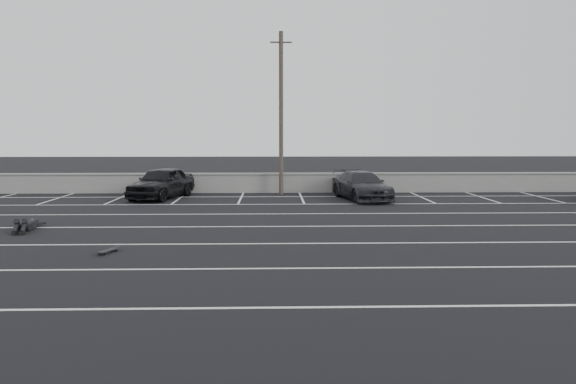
{
  "coord_description": "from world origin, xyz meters",
  "views": [
    {
      "loc": [
        -0.43,
        -16.05,
        3.22
      ],
      "look_at": [
        0.14,
        4.82,
        1.0
      ],
      "focal_mm": 35.0,
      "sensor_mm": 36.0,
      "label": 1
    }
  ],
  "objects_px": {
    "car_left": "(161,183)",
    "skateboard": "(108,251)",
    "car_right": "(362,186)",
    "utility_pole": "(281,113)",
    "person": "(28,221)",
    "trash_bin": "(337,185)"
  },
  "relations": [
    {
      "from": "person",
      "to": "car_right",
      "type": "bearing_deg",
      "value": 22.94
    },
    {
      "from": "person",
      "to": "skateboard",
      "type": "height_order",
      "value": "person"
    },
    {
      "from": "person",
      "to": "skateboard",
      "type": "xyz_separation_m",
      "value": [
        3.81,
        -3.97,
        -0.18
      ]
    },
    {
      "from": "trash_bin",
      "to": "skateboard",
      "type": "bearing_deg",
      "value": -118.03
    },
    {
      "from": "car_left",
      "to": "person",
      "type": "height_order",
      "value": "car_left"
    },
    {
      "from": "utility_pole",
      "to": "trash_bin",
      "type": "relative_size",
      "value": 10.19
    },
    {
      "from": "utility_pole",
      "to": "skateboard",
      "type": "distance_m",
      "value": 15.72
    },
    {
      "from": "car_right",
      "to": "utility_pole",
      "type": "relative_size",
      "value": 0.55
    },
    {
      "from": "utility_pole",
      "to": "skateboard",
      "type": "bearing_deg",
      "value": -108.74
    },
    {
      "from": "car_left",
      "to": "utility_pole",
      "type": "xyz_separation_m",
      "value": [
        5.9,
        1.72,
        3.46
      ]
    },
    {
      "from": "trash_bin",
      "to": "skateboard",
      "type": "xyz_separation_m",
      "value": [
        -7.86,
        -14.76,
        -0.35
      ]
    },
    {
      "from": "car_right",
      "to": "skateboard",
      "type": "bearing_deg",
      "value": -137.12
    },
    {
      "from": "car_right",
      "to": "skateboard",
      "type": "xyz_separation_m",
      "value": [
        -8.73,
        -11.9,
        -0.6
      ]
    },
    {
      "from": "utility_pole",
      "to": "car_left",
      "type": "bearing_deg",
      "value": -163.72
    },
    {
      "from": "utility_pole",
      "to": "person",
      "type": "distance_m",
      "value": 14.11
    },
    {
      "from": "skateboard",
      "to": "person",
      "type": "bearing_deg",
      "value": 156.2
    },
    {
      "from": "car_left",
      "to": "skateboard",
      "type": "height_order",
      "value": "car_left"
    },
    {
      "from": "utility_pole",
      "to": "skateboard",
      "type": "xyz_separation_m",
      "value": [
        -4.87,
        -14.36,
        -4.16
      ]
    },
    {
      "from": "trash_bin",
      "to": "person",
      "type": "bearing_deg",
      "value": -137.22
    },
    {
      "from": "skateboard",
      "to": "utility_pole",
      "type": "bearing_deg",
      "value": 93.65
    },
    {
      "from": "car_left",
      "to": "trash_bin",
      "type": "height_order",
      "value": "car_left"
    },
    {
      "from": "trash_bin",
      "to": "skateboard",
      "type": "distance_m",
      "value": 16.72
    }
  ]
}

